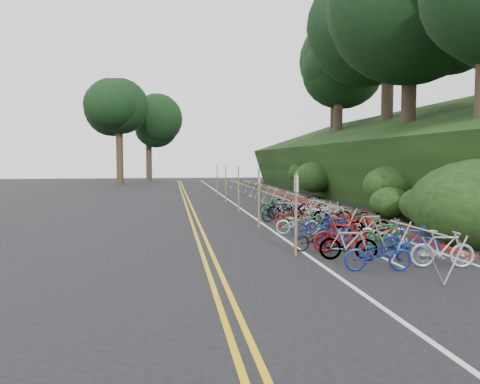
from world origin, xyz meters
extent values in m
plane|color=black|center=(0.00, 0.00, 0.00)|extent=(120.00, 120.00, 0.00)
cube|color=gold|center=(-2.15, 10.00, 0.00)|extent=(0.12, 80.00, 0.01)
cube|color=gold|center=(-1.85, 10.00, 0.00)|extent=(0.12, 80.00, 0.01)
cube|color=silver|center=(1.00, 10.00, 0.00)|extent=(0.12, 80.00, 0.01)
cube|color=silver|center=(5.20, 10.00, 0.00)|extent=(0.12, 80.00, 0.01)
cube|color=silver|center=(3.10, -2.00, 0.00)|extent=(0.10, 1.60, 0.01)
cube|color=silver|center=(3.10, 4.00, 0.00)|extent=(0.10, 1.60, 0.01)
cube|color=silver|center=(3.10, 10.00, 0.00)|extent=(0.10, 1.60, 0.01)
cube|color=silver|center=(3.10, 16.00, 0.00)|extent=(0.10, 1.60, 0.01)
cube|color=silver|center=(3.10, 22.00, 0.00)|extent=(0.10, 1.60, 0.01)
cube|color=silver|center=(3.10, 28.00, 0.00)|extent=(0.10, 1.60, 0.01)
cube|color=silver|center=(3.10, 34.00, 0.00)|extent=(0.10, 1.60, 0.01)
cube|color=maroon|center=(5.70, 12.00, 0.05)|extent=(0.25, 28.00, 0.10)
cube|color=black|center=(13.50, 22.00, 2.80)|extent=(12.32, 44.00, 9.11)
cube|color=#382819|center=(6.40, 22.00, 0.08)|extent=(1.40, 44.00, 0.16)
ellipsoid|color=#284C19|center=(7.20, 3.00, 1.04)|extent=(2.00, 2.80, 1.60)
ellipsoid|color=#284C19|center=(8.00, 8.00, 1.55)|extent=(2.60, 3.64, 2.08)
ellipsoid|color=#284C19|center=(9.20, 14.00, 1.99)|extent=(2.20, 3.08, 1.76)
ellipsoid|color=#284C19|center=(7.80, 20.00, 1.56)|extent=(3.00, 4.20, 2.40)
ellipsoid|color=#284C19|center=(8.50, 26.00, 1.73)|extent=(2.40, 3.36, 1.92)
ellipsoid|color=#284C19|center=(9.80, 30.00, 2.41)|extent=(2.80, 3.92, 2.24)
ellipsoid|color=#284C19|center=(7.00, 6.00, 0.90)|extent=(1.80, 2.52, 1.44)
ellipsoid|color=#284C19|center=(10.00, 18.00, 2.60)|extent=(3.20, 4.48, 2.56)
cylinder|color=#2D2319|center=(11.00, 12.00, 5.94)|extent=(0.87, 0.87, 6.88)
cylinder|color=#2D2319|center=(13.50, 20.00, 7.10)|extent=(0.92, 0.92, 7.80)
ellipsoid|color=black|center=(13.50, 20.00, 14.37)|extent=(11.22, 11.22, 10.66)
cylinder|color=#2D2319|center=(12.50, 28.00, 6.01)|extent=(0.84, 0.84, 6.42)
ellipsoid|color=black|center=(12.50, 28.00, 11.79)|extent=(8.56, 8.56, 8.14)
cylinder|color=#2D2319|center=(15.00, 36.00, 7.17)|extent=(0.89, 0.89, 7.34)
ellipsoid|color=black|center=(15.00, 36.00, 13.90)|extent=(10.20, 10.20, 9.69)
cylinder|color=#2D2319|center=(-9.00, 42.00, 2.98)|extent=(0.82, 0.82, 5.96)
ellipsoid|color=black|center=(-9.00, 42.00, 8.41)|extent=(8.16, 8.16, 7.75)
cylinder|color=#2D2319|center=(-6.00, 50.00, 2.75)|extent=(0.79, 0.79, 5.51)
ellipsoid|color=black|center=(-6.00, 50.00, 7.65)|extent=(7.14, 7.14, 6.78)
cylinder|color=gray|center=(3.10, -3.35, 1.16)|extent=(0.05, 2.75, 0.05)
cylinder|color=gray|center=(2.82, -4.63, 0.58)|extent=(0.59, 0.04, 1.15)
cylinder|color=gray|center=(3.38, -4.63, 0.58)|extent=(0.59, 0.04, 1.15)
cylinder|color=gray|center=(2.82, -2.08, 0.58)|extent=(0.59, 0.04, 1.15)
cylinder|color=gray|center=(3.38, -2.08, 0.58)|extent=(0.59, 0.04, 1.15)
cylinder|color=gray|center=(3.00, 3.00, 1.15)|extent=(0.05, 3.00, 0.05)
cylinder|color=gray|center=(2.72, 1.60, 0.57)|extent=(0.58, 0.04, 1.13)
cylinder|color=gray|center=(3.28, 1.60, 0.57)|extent=(0.58, 0.04, 1.13)
cylinder|color=gray|center=(2.72, 4.40, 0.57)|extent=(0.58, 0.04, 1.13)
cylinder|color=gray|center=(3.28, 4.40, 0.57)|extent=(0.58, 0.04, 1.13)
cylinder|color=gray|center=(3.00, 8.00, 1.15)|extent=(0.05, 3.00, 0.05)
cylinder|color=gray|center=(2.72, 6.60, 0.57)|extent=(0.58, 0.04, 1.13)
cylinder|color=gray|center=(3.28, 6.60, 0.57)|extent=(0.58, 0.04, 1.13)
cylinder|color=gray|center=(2.72, 9.40, 0.57)|extent=(0.58, 0.04, 1.13)
cylinder|color=gray|center=(3.28, 9.40, 0.57)|extent=(0.58, 0.04, 1.13)
cylinder|color=gray|center=(3.00, 13.00, 1.15)|extent=(0.05, 3.00, 0.05)
cylinder|color=gray|center=(2.72, 11.60, 0.57)|extent=(0.58, 0.04, 1.13)
cylinder|color=gray|center=(3.28, 11.60, 0.57)|extent=(0.58, 0.04, 1.13)
cylinder|color=gray|center=(2.72, 14.40, 0.57)|extent=(0.58, 0.04, 1.13)
cylinder|color=gray|center=(3.28, 14.40, 0.57)|extent=(0.58, 0.04, 1.13)
cylinder|color=gray|center=(3.00, 18.00, 1.15)|extent=(0.05, 3.00, 0.05)
cylinder|color=gray|center=(2.72, 16.60, 0.57)|extent=(0.58, 0.04, 1.13)
cylinder|color=gray|center=(3.28, 16.60, 0.57)|extent=(0.58, 0.04, 1.13)
cylinder|color=gray|center=(2.72, 19.40, 0.57)|extent=(0.58, 0.04, 1.13)
cylinder|color=gray|center=(3.28, 19.40, 0.57)|extent=(0.58, 0.04, 1.13)
cylinder|color=gray|center=(3.00, 23.00, 1.15)|extent=(0.05, 3.00, 0.05)
cylinder|color=gray|center=(2.72, 21.60, 0.57)|extent=(0.58, 0.04, 1.13)
cylinder|color=gray|center=(3.28, 21.60, 0.57)|extent=(0.58, 0.04, 1.13)
cylinder|color=gray|center=(2.72, 24.40, 0.57)|extent=(0.58, 0.04, 1.13)
cylinder|color=gray|center=(3.28, 24.40, 0.57)|extent=(0.58, 0.04, 1.13)
cylinder|color=brown|center=(0.64, -0.79, 1.27)|extent=(0.08, 0.08, 2.53)
cube|color=silver|center=(0.64, -0.79, 2.18)|extent=(0.02, 0.40, 0.50)
cylinder|color=brown|center=(0.60, 5.00, 1.25)|extent=(0.08, 0.08, 2.50)
cube|color=silver|center=(0.60, 5.00, 2.15)|extent=(0.02, 0.40, 0.50)
cylinder|color=brown|center=(0.60, 11.00, 1.25)|extent=(0.08, 0.08, 2.50)
cube|color=silver|center=(0.60, 11.00, 2.15)|extent=(0.02, 0.40, 0.50)
cylinder|color=brown|center=(0.60, 17.00, 1.25)|extent=(0.08, 0.08, 2.50)
cube|color=silver|center=(0.60, 17.00, 2.15)|extent=(0.02, 0.40, 0.50)
cylinder|color=brown|center=(0.60, 23.00, 1.25)|extent=(0.08, 0.08, 2.50)
cube|color=silver|center=(0.60, 23.00, 2.15)|extent=(0.02, 0.40, 0.50)
imported|color=black|center=(1.48, -0.19, 0.41)|extent=(0.77, 1.62, 0.82)
imported|color=navy|center=(2.23, -3.02, 0.46)|extent=(0.86, 1.83, 0.92)
imported|color=#9E9EA3|center=(4.11, -2.94, 0.51)|extent=(0.80, 1.76, 1.02)
imported|color=slate|center=(1.95, -1.69, 0.50)|extent=(0.93, 1.72, 1.00)
imported|color=navy|center=(3.85, -1.70, 0.51)|extent=(1.00, 1.76, 1.02)
imported|color=maroon|center=(2.17, -0.53, 0.54)|extent=(0.56, 1.80, 1.07)
imported|color=#144C1E|center=(3.60, -0.48, 0.51)|extent=(0.72, 1.76, 1.02)
imported|color=navy|center=(2.37, 0.64, 0.49)|extent=(0.98, 1.70, 0.98)
imported|color=#9E9EA3|center=(4.09, 0.57, 0.45)|extent=(0.91, 1.78, 0.89)
imported|color=navy|center=(2.13, 2.12, 0.48)|extent=(1.07, 1.95, 0.97)
imported|color=slate|center=(4.24, 2.06, 0.48)|extent=(0.60, 1.63, 0.96)
imported|color=#9E9EA3|center=(1.76, 3.07, 0.44)|extent=(0.97, 1.76, 0.87)
imported|color=maroon|center=(3.98, 2.92, 0.48)|extent=(1.14, 1.95, 0.97)
imported|color=#144C1E|center=(2.31, 4.29, 0.42)|extent=(0.68, 1.65, 0.85)
imported|color=black|center=(4.24, 4.31, 0.51)|extent=(0.97, 1.78, 1.03)
imported|color=maroon|center=(2.18, 5.18, 0.44)|extent=(0.95, 1.78, 0.89)
imported|color=slate|center=(3.97, 5.30, 0.50)|extent=(0.94, 1.74, 1.01)
imported|color=black|center=(1.85, 6.75, 0.50)|extent=(0.77, 1.73, 1.01)
imported|color=#9E9EA3|center=(4.22, 6.68, 0.46)|extent=(1.05, 1.84, 0.92)
imported|color=slate|center=(2.35, 7.68, 0.49)|extent=(0.75, 1.70, 0.99)
imported|color=#9E9EA3|center=(3.92, 7.70, 0.43)|extent=(0.78, 1.71, 0.87)
imported|color=slate|center=(2.32, 8.98, 0.46)|extent=(0.95, 1.83, 0.91)
imported|color=slate|center=(4.24, 9.00, 0.48)|extent=(0.48, 1.60, 0.95)
imported|color=#144C1E|center=(2.44, 10.25, 0.48)|extent=(0.61, 1.64, 0.96)
camera|label=1|loc=(-3.08, -14.39, 2.91)|focal=35.00mm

